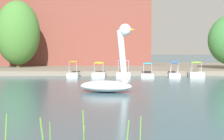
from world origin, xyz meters
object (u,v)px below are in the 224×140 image
at_px(pedal_boat_lime, 196,73).
at_px(pedal_boat_orange, 74,72).
at_px(tree_willow_overhanging, 18,33).
at_px(swan_boat, 109,79).
at_px(pedal_boat_blue, 174,73).
at_px(pedal_boat_cyan, 148,73).
at_px(pedal_boat_pink, 123,72).
at_px(pedal_boat_yellow, 99,73).

xyz_separation_m(pedal_boat_lime, pedal_boat_orange, (-11.20, -0.05, 0.04)).
bearing_deg(tree_willow_overhanging, pedal_boat_lime, -27.96).
relative_size(swan_boat, pedal_boat_blue, 2.08).
relative_size(swan_boat, pedal_boat_lime, 1.53).
relative_size(pedal_boat_cyan, pedal_boat_pink, 0.87).
bearing_deg(swan_boat, pedal_boat_cyan, 73.05).
distance_m(pedal_boat_lime, pedal_boat_orange, 11.20).
xyz_separation_m(pedal_boat_blue, pedal_boat_yellow, (-6.81, 0.36, 0.00)).
xyz_separation_m(pedal_boat_yellow, pedal_boat_orange, (-2.33, -0.08, 0.02)).
xyz_separation_m(pedal_boat_cyan, pedal_boat_orange, (-6.78, -0.12, 0.06)).
height_order(pedal_boat_lime, pedal_boat_orange, pedal_boat_orange).
bearing_deg(pedal_boat_lime, pedal_boat_yellow, 179.78).
distance_m(pedal_boat_cyan, pedal_boat_yellow, 4.45).
relative_size(pedal_boat_yellow, pedal_boat_orange, 1.08).
xyz_separation_m(pedal_boat_pink, pedal_boat_orange, (-4.55, -0.07, -0.04)).
bearing_deg(tree_willow_overhanging, swan_boat, -63.22).
xyz_separation_m(pedal_boat_yellow, tree_willow_overhanging, (-10.03, 10.00, 4.19)).
distance_m(pedal_boat_blue, pedal_boat_cyan, 2.40).
distance_m(swan_boat, tree_willow_overhanging, 24.54).
relative_size(pedal_boat_cyan, pedal_boat_yellow, 0.96).
xyz_separation_m(pedal_boat_cyan, pedal_boat_yellow, (-4.45, -0.04, 0.04)).
height_order(pedal_boat_orange, tree_willow_overhanging, tree_willow_overhanging).
xyz_separation_m(swan_boat, pedal_boat_yellow, (-0.89, 11.63, -0.34)).
relative_size(pedal_boat_cyan, pedal_boat_orange, 1.04).
bearing_deg(pedal_boat_lime, pedal_boat_pink, 179.77).
bearing_deg(pedal_boat_yellow, tree_willow_overhanging, 135.09).
height_order(pedal_boat_blue, pedal_boat_cyan, pedal_boat_blue).
bearing_deg(pedal_boat_blue, swan_boat, -117.70).
xyz_separation_m(swan_boat, tree_willow_overhanging, (-10.92, 21.63, 3.85)).
relative_size(pedal_boat_blue, tree_willow_overhanging, 0.23).
bearing_deg(pedal_boat_orange, pedal_boat_pink, 0.92).
distance_m(pedal_boat_blue, pedal_boat_pink, 4.60).
height_order(pedal_boat_blue, tree_willow_overhanging, tree_willow_overhanging).
bearing_deg(swan_boat, pedal_boat_yellow, 94.37).
distance_m(pedal_boat_lime, pedal_boat_blue, 2.09).
bearing_deg(pedal_boat_blue, pedal_boat_cyan, 170.36).
relative_size(pedal_boat_lime, pedal_boat_blue, 1.36).
relative_size(pedal_boat_blue, pedal_boat_yellow, 0.90).
bearing_deg(pedal_boat_pink, pedal_boat_orange, -179.08).
bearing_deg(tree_willow_overhanging, pedal_boat_yellow, -44.91).
xyz_separation_m(pedal_boat_blue, tree_willow_overhanging, (-16.84, 10.36, 4.20)).
height_order(pedal_boat_blue, pedal_boat_yellow, pedal_boat_blue).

